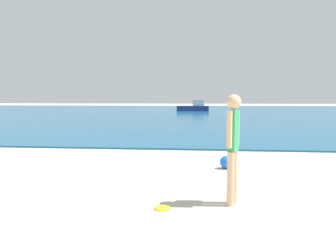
{
  "coord_description": "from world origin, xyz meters",
  "views": [
    {
      "loc": [
        1.17,
        1.0,
        1.67
      ],
      "look_at": [
        0.52,
        7.83,
        1.07
      ],
      "focal_mm": 33.45,
      "sensor_mm": 36.0,
      "label": 1
    }
  ],
  "objects_px": {
    "frisbee": "(163,208)",
    "boat_far": "(194,107)",
    "person_standing": "(233,143)",
    "beach_ball": "(226,162)"
  },
  "relations": [
    {
      "from": "boat_far",
      "to": "beach_ball",
      "type": "relative_size",
      "value": 13.5
    },
    {
      "from": "person_standing",
      "to": "boat_far",
      "type": "xyz_separation_m",
      "value": [
        -1.05,
        35.86,
        -0.44
      ]
    },
    {
      "from": "frisbee",
      "to": "boat_far",
      "type": "bearing_deg",
      "value": 89.97
    },
    {
      "from": "person_standing",
      "to": "boat_far",
      "type": "bearing_deg",
      "value": 28.78
    },
    {
      "from": "person_standing",
      "to": "beach_ball",
      "type": "relative_size",
      "value": 5.6
    },
    {
      "from": "boat_far",
      "to": "person_standing",
      "type": "bearing_deg",
      "value": 95.61
    },
    {
      "from": "boat_far",
      "to": "beach_ball",
      "type": "distance_m",
      "value": 33.33
    },
    {
      "from": "frisbee",
      "to": "boat_far",
      "type": "distance_m",
      "value": 36.18
    },
    {
      "from": "boat_far",
      "to": "frisbee",
      "type": "bearing_deg",
      "value": 93.9
    },
    {
      "from": "person_standing",
      "to": "beach_ball",
      "type": "bearing_deg",
      "value": 24.06
    }
  ]
}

